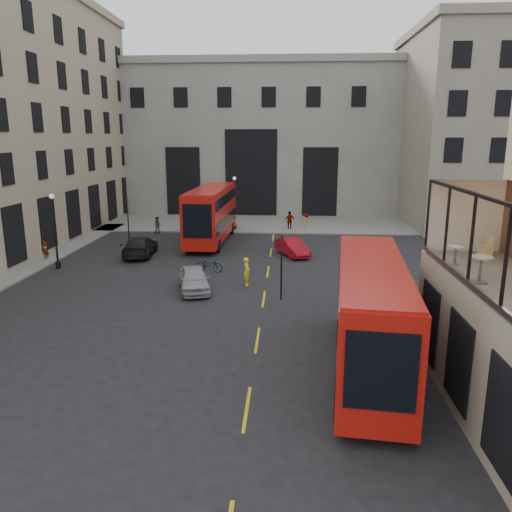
# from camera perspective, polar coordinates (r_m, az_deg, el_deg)

# --- Properties ---
(ground) EXTENTS (140.00, 140.00, 0.00)m
(ground) POSITION_cam_1_polar(r_m,az_deg,el_deg) (17.99, 5.61, -17.18)
(ground) COLOR black
(ground) RESTS_ON ground
(host_frontage) EXTENTS (3.00, 11.00, 4.50)m
(host_frontage) POSITION_cam_1_polar(r_m,az_deg,el_deg) (18.41, 26.78, -10.09)
(host_frontage) COLOR tan
(host_frontage) RESTS_ON ground
(gateway) EXTENTS (35.00, 10.60, 18.00)m
(gateway) POSITION_cam_1_polar(r_m,az_deg,el_deg) (63.61, -0.23, 13.67)
(gateway) COLOR #99978E
(gateway) RESTS_ON ground
(building_right) EXTENTS (16.60, 18.60, 20.00)m
(building_right) POSITION_cam_1_polar(r_m,az_deg,el_deg) (59.19, 24.84, 13.46)
(building_right) COLOR gray
(building_right) RESTS_ON ground
(pavement_far) EXTENTS (40.00, 12.00, 0.12)m
(pavement_far) POSITION_cam_1_polar(r_m,az_deg,el_deg) (54.50, -1.99, 3.85)
(pavement_far) COLOR slate
(pavement_far) RESTS_ON ground
(traffic_light_near) EXTENTS (0.16, 0.20, 3.80)m
(traffic_light_near) POSITION_cam_1_polar(r_m,az_deg,el_deg) (28.29, 2.93, -0.31)
(traffic_light_near) COLOR black
(traffic_light_near) RESTS_ON ground
(traffic_light_far) EXTENTS (0.16, 0.20, 3.80)m
(traffic_light_far) POSITION_cam_1_polar(r_m,az_deg,el_deg) (46.26, -14.45, 4.68)
(traffic_light_far) COLOR black
(traffic_light_far) RESTS_ON ground
(street_lamp_a) EXTENTS (0.36, 0.36, 5.33)m
(street_lamp_a) POSITION_cam_1_polar(r_m,az_deg,el_deg) (37.84, -21.96, 2.19)
(street_lamp_a) COLOR black
(street_lamp_a) RESTS_ON ground
(street_lamp_b) EXTENTS (0.36, 0.36, 5.33)m
(street_lamp_b) POSITION_cam_1_polar(r_m,az_deg,el_deg) (50.21, -2.46, 5.72)
(street_lamp_b) COLOR black
(street_lamp_b) RESTS_ON ground
(bus_near) EXTENTS (3.69, 11.29, 4.43)m
(bus_near) POSITION_cam_1_polar(r_m,az_deg,el_deg) (20.22, 12.97, -6.15)
(bus_near) COLOR #B5130C
(bus_near) RESTS_ON ground
(bus_far) EXTENTS (3.10, 12.15, 4.82)m
(bus_far) POSITION_cam_1_polar(r_m,az_deg,el_deg) (44.44, -5.13, 5.07)
(bus_far) COLOR #B8120C
(bus_far) RESTS_ON ground
(car_a) EXTENTS (2.79, 4.60, 1.46)m
(car_a) POSITION_cam_1_polar(r_m,az_deg,el_deg) (30.57, -7.11, -2.63)
(car_a) COLOR #9C9FA4
(car_a) RESTS_ON ground
(car_b) EXTENTS (2.93, 4.32, 1.35)m
(car_b) POSITION_cam_1_polar(r_m,az_deg,el_deg) (39.44, 4.16, 1.01)
(car_b) COLOR #A30A15
(car_b) RESTS_ON ground
(car_c) EXTENTS (2.55, 5.38, 1.51)m
(car_c) POSITION_cam_1_polar(r_m,az_deg,el_deg) (40.35, -13.10, 1.10)
(car_c) COLOR black
(car_c) RESTS_ON ground
(bicycle) EXTENTS (2.01, 1.04, 1.01)m
(bicycle) POSITION_cam_1_polar(r_m,az_deg,el_deg) (34.79, -5.37, -0.99)
(bicycle) COLOR gray
(bicycle) RESTS_ON ground
(cyclist) EXTENTS (0.46, 0.67, 1.79)m
(cyclist) POSITION_cam_1_polar(r_m,az_deg,el_deg) (31.41, -1.06, -1.78)
(cyclist) COLOR yellow
(cyclist) RESTS_ON ground
(pedestrian_a) EXTENTS (0.80, 0.62, 1.62)m
(pedestrian_a) POSITION_cam_1_polar(r_m,az_deg,el_deg) (49.38, -11.18, 3.48)
(pedestrian_a) COLOR gray
(pedestrian_a) RESTS_ON ground
(pedestrian_b) EXTENTS (1.34, 1.16, 1.80)m
(pedestrian_b) POSITION_cam_1_polar(r_m,az_deg,el_deg) (55.24, -5.46, 4.81)
(pedestrian_b) COLOR gray
(pedestrian_b) RESTS_ON ground
(pedestrian_c) EXTENTS (1.19, 0.73, 1.89)m
(pedestrian_c) POSITION_cam_1_polar(r_m,az_deg,el_deg) (50.36, 3.87, 4.05)
(pedestrian_c) COLOR gray
(pedestrian_c) RESTS_ON ground
(pedestrian_d) EXTENTS (0.77, 0.89, 1.54)m
(pedestrian_d) POSITION_cam_1_polar(r_m,az_deg,el_deg) (51.54, 5.76, 4.03)
(pedestrian_d) COLOR gray
(pedestrian_d) RESTS_ON ground
(pedestrian_e) EXTENTS (0.47, 0.67, 1.74)m
(pedestrian_e) POSITION_cam_1_polar(r_m,az_deg,el_deg) (41.00, -22.96, 0.73)
(pedestrian_e) COLOR gray
(pedestrian_e) RESTS_ON ground
(cafe_table_mid) EXTENTS (0.69, 0.69, 0.86)m
(cafe_table_mid) POSITION_cam_1_polar(r_m,az_deg,el_deg) (17.42, 24.31, -0.97)
(cafe_table_mid) COLOR beige
(cafe_table_mid) RESTS_ON cafe_floor
(cafe_table_far) EXTENTS (0.54, 0.54, 0.67)m
(cafe_table_far) POSITION_cam_1_polar(r_m,az_deg,el_deg) (19.61, 21.84, 0.39)
(cafe_table_far) COLOR beige
(cafe_table_far) RESTS_ON cafe_floor
(cafe_chair_d) EXTENTS (0.51, 0.51, 0.85)m
(cafe_chair_d) POSITION_cam_1_polar(r_m,az_deg,el_deg) (21.51, 24.75, 0.69)
(cafe_chair_d) COLOR #D6BD7B
(cafe_chair_d) RESTS_ON cafe_floor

